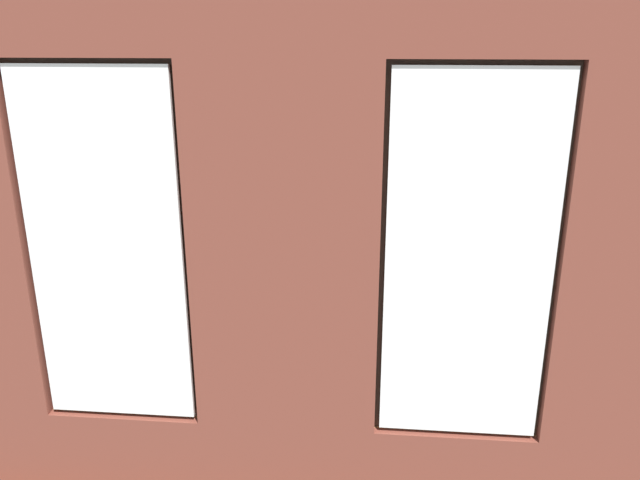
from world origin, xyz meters
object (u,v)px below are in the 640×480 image
at_px(coffee_table, 325,277).
at_px(potted_plant_corner_near_left, 540,205).
at_px(media_console, 59,297).
at_px(cup_ceramic, 312,265).
at_px(tv_flatscreen, 52,246).
at_px(papasan_chair, 298,227).
at_px(remote_black, 332,276).
at_px(potted_plant_between_couches, 488,359).
at_px(potted_plant_by_left_couch, 508,250).
at_px(couch_by_window, 293,409).
at_px(couch_left, 572,308).
at_px(candle_jar, 325,269).
at_px(table_plant_small, 354,261).
at_px(potted_plant_near_tv, 56,309).
at_px(remote_silver, 292,274).
at_px(potted_plant_mid_room_small, 391,262).

relative_size(coffee_table, potted_plant_corner_near_left, 0.84).
bearing_deg(media_console, coffee_table, -168.51).
height_order(coffee_table, cup_ceramic, cup_ceramic).
bearing_deg(tv_flatscreen, papasan_chair, -136.48).
distance_m(remote_black, potted_plant_between_couches, 2.77).
bearing_deg(potted_plant_by_left_couch, couch_by_window, 57.30).
distance_m(couch_by_window, potted_plant_by_left_couch, 4.13).
height_order(remote_black, potted_plant_corner_near_left, potted_plant_corner_near_left).
height_order(couch_left, candle_jar, couch_left).
bearing_deg(table_plant_small, couch_by_window, 82.70).
relative_size(candle_jar, potted_plant_near_tv, 0.11).
bearing_deg(coffee_table, papasan_chair, -72.57).
bearing_deg(remote_silver, papasan_chair, 127.44).
distance_m(cup_ceramic, candle_jar, 0.18).
xyz_separation_m(coffee_table, candle_jar, (0.00, 0.00, 0.11)).
distance_m(coffee_table, candle_jar, 0.11).
bearing_deg(couch_left, candle_jar, -99.52).
bearing_deg(papasan_chair, potted_plant_by_left_couch, 164.17).
bearing_deg(media_console, candle_jar, -168.51).
distance_m(potted_plant_mid_room_small, potted_plant_corner_near_left, 2.41).
bearing_deg(table_plant_small, cup_ceramic, 4.56).
height_order(couch_left, papasan_chair, couch_left).
relative_size(candle_jar, remote_silver, 0.60).
relative_size(coffee_table, potted_plant_by_left_couch, 1.72).
bearing_deg(couch_left, potted_plant_by_left_couch, -162.58).
bearing_deg(candle_jar, potted_plant_mid_room_small, -146.03).
bearing_deg(table_plant_small, papasan_chair, -60.83).
distance_m(couch_left, potted_plant_between_couches, 2.41).
bearing_deg(potted_plant_between_couches, coffee_table, -61.12).
xyz_separation_m(papasan_chair, potted_plant_near_tv, (1.82, 3.29, 0.17)).
xyz_separation_m(potted_plant_between_couches, potted_plant_corner_near_left, (-1.37, -4.30, 0.02)).
bearing_deg(cup_ceramic, media_console, 14.01).
bearing_deg(couch_left, potted_plant_mid_room_small, -117.35).
height_order(tv_flatscreen, potted_plant_near_tv, tv_flatscreen).
xyz_separation_m(couch_left, coffee_table, (2.61, -0.50, 0.04)).
bearing_deg(potted_plant_by_left_couch, remote_silver, 21.30).
bearing_deg(tv_flatscreen, potted_plant_mid_room_small, -163.27).
xyz_separation_m(table_plant_small, papasan_chair, (0.85, -1.53, -0.09)).
distance_m(remote_black, potted_plant_corner_near_left, 3.29).
bearing_deg(potted_plant_corner_near_left, coffee_table, 32.46).
relative_size(remote_silver, potted_plant_between_couches, 0.13).
height_order(coffee_table, potted_plant_by_left_couch, potted_plant_by_left_couch).
bearing_deg(candle_jar, couch_by_window, 89.62).
relative_size(cup_ceramic, potted_plant_between_couches, 0.07).
relative_size(potted_plant_between_couches, potted_plant_mid_room_small, 2.33).
xyz_separation_m(remote_silver, potted_plant_mid_room_small, (-1.12, -0.63, -0.05)).
xyz_separation_m(coffee_table, potted_plant_near_tv, (2.34, 1.63, 0.24)).
bearing_deg(couch_by_window, potted_plant_near_tv, -22.38).
distance_m(couch_by_window, potted_plant_corner_near_left, 5.19).
distance_m(candle_jar, potted_plant_near_tv, 2.85).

